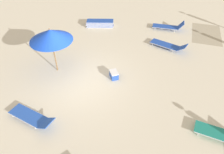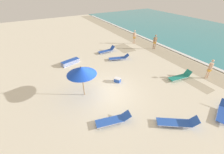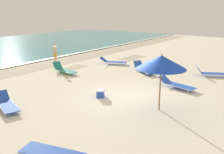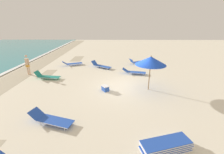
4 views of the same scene
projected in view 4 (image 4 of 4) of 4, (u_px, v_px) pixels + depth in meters
name	position (u px, v px, depth m)	size (l,w,h in m)	color
ground_plane	(127.00, 88.00, 10.88)	(60.00, 60.00, 0.16)	beige
beach_umbrella	(151.00, 61.00, 9.70)	(2.02, 2.02, 2.38)	olive
lounger_stack	(166.00, 146.00, 5.39)	(1.10, 1.99, 0.41)	blue
sun_lounger_under_umbrella	(72.00, 63.00, 16.09)	(1.36, 2.13, 0.51)	blue
sun_lounger_beside_umbrella	(137.00, 62.00, 16.77)	(1.52, 2.09, 0.63)	blue
sun_lounger_near_water_left	(134.00, 72.00, 13.39)	(1.04, 2.16, 0.47)	blue
sun_lounger_near_water_right	(47.00, 76.00, 12.25)	(0.87, 2.07, 0.63)	#1E8475
sun_lounger_mid_beach_solo	(51.00, 119.00, 6.86)	(1.22, 2.20, 0.52)	blue
sun_lounger_mid_beach_pair_b	(101.00, 66.00, 15.26)	(1.75, 2.20, 0.60)	blue
beachgoer_shoreline_child	(27.00, 64.00, 12.99)	(0.27, 0.43, 1.76)	beige
cooler_box	(105.00, 88.00, 10.14)	(0.61, 0.57, 0.37)	blue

